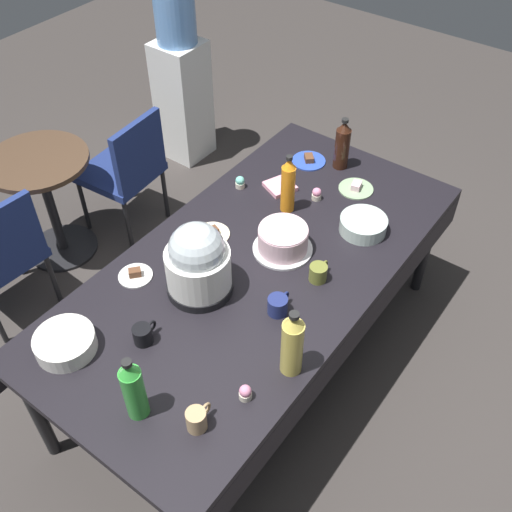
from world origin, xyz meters
name	(u,v)px	position (x,y,z in m)	size (l,w,h in m)	color
ground	(256,359)	(0.00, 0.00, 0.00)	(9.00, 9.00, 0.00)	#383330
potluck_table	(256,273)	(0.00, 0.00, 0.69)	(2.20, 1.10, 0.75)	black
frosted_layer_cake	(283,240)	(0.15, -0.05, 0.81)	(0.29, 0.29, 0.13)	silver
slow_cooker	(198,262)	(-0.27, 0.11, 0.92)	(0.30, 0.30, 0.36)	black
glass_salad_bowl	(363,225)	(0.50, -0.28, 0.79)	(0.23, 0.23, 0.07)	#B2C6BC
ceramic_snack_bowl	(65,343)	(-0.85, 0.33, 0.79)	(0.25, 0.25, 0.08)	silver
dessert_plate_sage	(356,188)	(0.76, -0.09, 0.76)	(0.18, 0.18, 0.04)	#8CA87F
dessert_plate_white	(135,275)	(-0.39, 0.39, 0.76)	(0.16, 0.16, 0.04)	white
dessert_plate_cream	(212,233)	(0.03, 0.29, 0.76)	(0.18, 0.18, 0.04)	beige
dessert_plate_cobalt	(309,160)	(0.83, 0.24, 0.76)	(0.19, 0.19, 0.04)	#2D4CB2
cupcake_berry	(317,194)	(0.57, 0.03, 0.78)	(0.05, 0.05, 0.07)	beige
cupcake_rose	(245,393)	(-0.60, -0.39, 0.78)	(0.05, 0.05, 0.07)	beige
cupcake_mint	(240,182)	(0.41, 0.41, 0.78)	(0.05, 0.05, 0.07)	beige
soda_bottle_ginger_ale	(292,344)	(-0.38, -0.46, 0.91)	(0.09, 0.09, 0.33)	gold
soda_bottle_orange_juice	(288,185)	(0.41, 0.11, 0.90)	(0.07, 0.07, 0.33)	orange
soda_bottle_lime_soda	(134,389)	(-0.88, -0.11, 0.90)	(0.08, 0.08, 0.31)	green
soda_bottle_cola	(342,145)	(0.89, 0.08, 0.89)	(0.08, 0.08, 0.30)	#33190F
coffee_mug_navy	(278,305)	(-0.18, -0.25, 0.79)	(0.13, 0.09, 0.08)	navy
coffee_mug_olive	(318,273)	(0.09, -0.28, 0.79)	(0.12, 0.08, 0.08)	olive
coffee_mug_tan	(197,419)	(-0.80, -0.33, 0.80)	(0.12, 0.08, 0.09)	tan
coffee_mug_black	(143,334)	(-0.63, 0.10, 0.79)	(0.12, 0.08, 0.08)	black
paper_napkin_stack	(280,186)	(0.53, 0.24, 0.76)	(0.14, 0.14, 0.02)	pink
maroon_chair_right	(127,167)	(0.41, 1.32, 0.49)	(0.48, 0.48, 0.85)	navy
round_cafe_table	(45,189)	(-0.05, 1.54, 0.50)	(0.60, 0.60, 0.72)	#473323
water_cooler	(181,84)	(1.27, 1.62, 0.59)	(0.32, 0.32, 1.24)	silver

